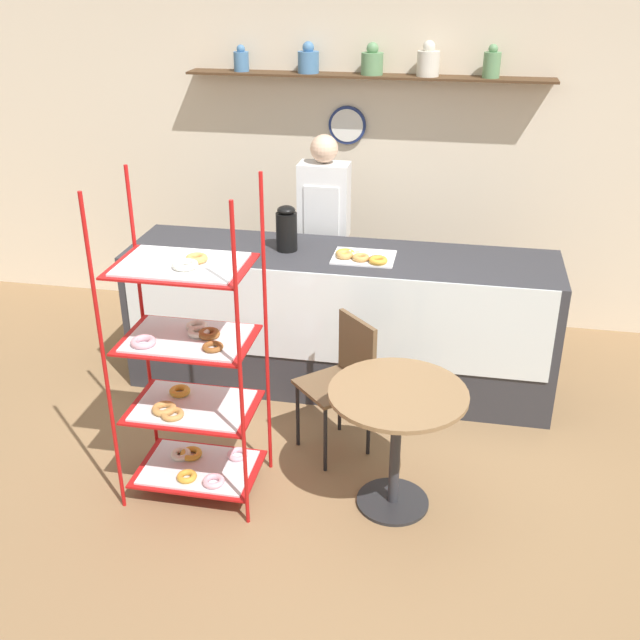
{
  "coord_description": "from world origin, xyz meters",
  "views": [
    {
      "loc": [
        0.78,
        -3.63,
        2.84
      ],
      "look_at": [
        0.0,
        0.4,
        0.86
      ],
      "focal_mm": 42.0,
      "sensor_mm": 36.0,
      "label": 1
    }
  ],
  "objects_px": {
    "cafe_table": "(397,420)",
    "person_worker": "(324,234)",
    "coffee_carafe": "(287,229)",
    "cafe_chair": "(345,372)",
    "donut_tray_counter": "(362,257)",
    "pastry_rack": "(190,374)"
  },
  "relations": [
    {
      "from": "pastry_rack",
      "to": "donut_tray_counter",
      "type": "distance_m",
      "value": 1.53
    },
    {
      "from": "pastry_rack",
      "to": "coffee_carafe",
      "type": "bearing_deg",
      "value": 80.65
    },
    {
      "from": "pastry_rack",
      "to": "coffee_carafe",
      "type": "relative_size",
      "value": 5.83
    },
    {
      "from": "pastry_rack",
      "to": "person_worker",
      "type": "relative_size",
      "value": 1.09
    },
    {
      "from": "person_worker",
      "to": "donut_tray_counter",
      "type": "height_order",
      "value": "person_worker"
    },
    {
      "from": "cafe_table",
      "to": "cafe_chair",
      "type": "height_order",
      "value": "cafe_chair"
    },
    {
      "from": "donut_tray_counter",
      "to": "cafe_chair",
      "type": "bearing_deg",
      "value": -89.45
    },
    {
      "from": "cafe_table",
      "to": "person_worker",
      "type": "bearing_deg",
      "value": 111.91
    },
    {
      "from": "pastry_rack",
      "to": "person_worker",
      "type": "distance_m",
      "value": 2.01
    },
    {
      "from": "pastry_rack",
      "to": "coffee_carafe",
      "type": "xyz_separation_m",
      "value": [
        0.23,
        1.39,
        0.4
      ]
    },
    {
      "from": "cafe_chair",
      "to": "pastry_rack",
      "type": "bearing_deg",
      "value": -97.03
    },
    {
      "from": "cafe_chair",
      "to": "coffee_carafe",
      "type": "bearing_deg",
      "value": 170.36
    },
    {
      "from": "cafe_chair",
      "to": "donut_tray_counter",
      "type": "bearing_deg",
      "value": 136.98
    },
    {
      "from": "coffee_carafe",
      "to": "donut_tray_counter",
      "type": "relative_size",
      "value": 0.76
    },
    {
      "from": "cafe_table",
      "to": "coffee_carafe",
      "type": "xyz_separation_m",
      "value": [
        -0.92,
        1.33,
        0.59
      ]
    },
    {
      "from": "cafe_table",
      "to": "coffee_carafe",
      "type": "height_order",
      "value": "coffee_carafe"
    },
    {
      "from": "cafe_table",
      "to": "donut_tray_counter",
      "type": "bearing_deg",
      "value": 107.05
    },
    {
      "from": "pastry_rack",
      "to": "cafe_chair",
      "type": "distance_m",
      "value": 0.99
    },
    {
      "from": "cafe_table",
      "to": "donut_tray_counter",
      "type": "height_order",
      "value": "donut_tray_counter"
    },
    {
      "from": "pastry_rack",
      "to": "person_worker",
      "type": "bearing_deg",
      "value": 78.93
    },
    {
      "from": "pastry_rack",
      "to": "cafe_chair",
      "type": "bearing_deg",
      "value": 36.53
    },
    {
      "from": "person_worker",
      "to": "cafe_table",
      "type": "relative_size",
      "value": 2.24
    }
  ]
}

